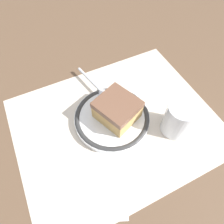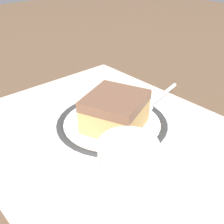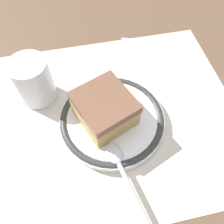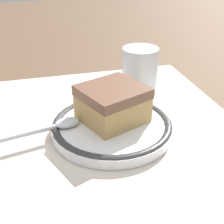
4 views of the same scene
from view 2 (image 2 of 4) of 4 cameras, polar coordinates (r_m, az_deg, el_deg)
The scene contains 7 objects.
ground_plane at distance 0.47m, azimuth -0.83°, elevation -4.68°, with size 2.40×2.40×0.00m, color brown.
placemat at distance 0.47m, azimuth -0.83°, elevation -4.61°, with size 0.48×0.39×0.00m, color beige.
plate at distance 0.48m, azimuth 0.00°, elevation -2.64°, with size 0.19×0.19×0.02m.
cake_slice at distance 0.45m, azimuth 0.63°, elevation 0.10°, with size 0.11×0.12×0.06m.
spoon at distance 0.52m, azimuth 7.93°, elevation 1.79°, with size 0.05×0.14×0.01m.
cup at distance 0.34m, azimuth 3.08°, elevation -13.01°, with size 0.07×0.07×0.09m.
napkin at distance 0.49m, azimuth -18.85°, elevation -4.60°, with size 0.14×0.11×0.00m, color white.
Camera 2 is at (0.29, -0.25, 0.28)m, focal length 45.70 mm.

